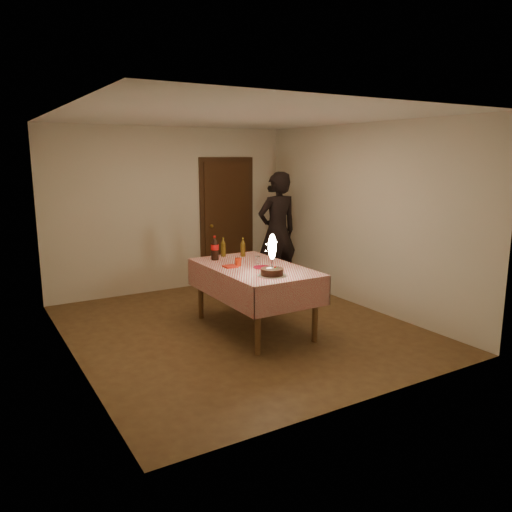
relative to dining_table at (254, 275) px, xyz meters
name	(u,v)px	position (x,y,z in m)	size (l,w,h in m)	color
ground	(240,328)	(-0.14, 0.12, -0.70)	(4.00, 4.50, 0.01)	brown
room_shell	(238,197)	(-0.11, 0.20, 0.95)	(4.04, 4.54, 2.62)	beige
dining_table	(254,275)	(0.00, 0.00, 0.00)	(1.02, 1.72, 0.81)	brown
birthday_cake	(272,265)	(-0.07, -0.52, 0.23)	(0.32, 0.32, 0.48)	white
red_plate	(262,267)	(0.05, -0.11, 0.11)	(0.22, 0.22, 0.01)	#A80B26
red_cup	(238,262)	(-0.16, 0.11, 0.16)	(0.08, 0.08, 0.10)	#A7220B
clear_cup	(258,260)	(0.13, 0.13, 0.15)	(0.07, 0.07, 0.09)	white
napkin_stack	(230,266)	(-0.28, 0.10, 0.12)	(0.15, 0.15, 0.02)	red
cola_bottle	(215,248)	(-0.24, 0.59, 0.26)	(0.10, 0.10, 0.32)	black
amber_bottle_left	(223,248)	(-0.04, 0.74, 0.23)	(0.06, 0.06, 0.25)	#533B0E
amber_bottle_right	(243,248)	(0.19, 0.61, 0.23)	(0.06, 0.06, 0.25)	#533B0E
photographer	(277,232)	(1.30, 1.46, 0.25)	(0.70, 0.48, 1.91)	black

